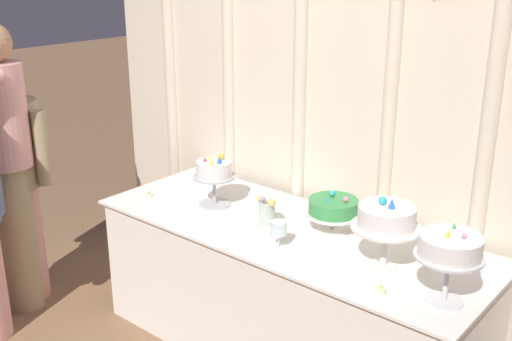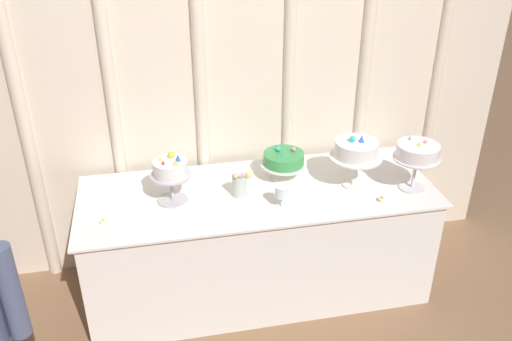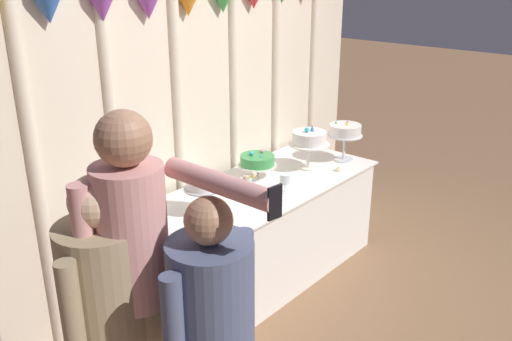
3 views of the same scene
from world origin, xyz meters
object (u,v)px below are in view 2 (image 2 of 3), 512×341
wine_glass (282,192)px  flower_vase (240,185)px  cake_display_leftmost (171,172)px  cake_display_rightmost (417,154)px  cake_display_midright (356,151)px  tealight_near_left (382,200)px  cake_table (258,241)px  cake_display_midleft (284,160)px  tealight_far_left (104,221)px

wine_glass → flower_vase: size_ratio=0.75×
cake_display_leftmost → cake_display_rightmost: size_ratio=0.93×
cake_display_midright → flower_vase: cake_display_midright is taller
tealight_near_left → cake_display_leftmost: bearing=168.1°
cake_display_leftmost → cake_display_midright: size_ratio=0.88×
cake_table → flower_vase: (-0.12, -0.03, 0.45)m
flower_vase → wine_glass: bearing=-38.6°
cake_table → cake_display_rightmost: 1.12m
cake_table → wine_glass: 0.52m
cake_table → cake_display_midright: bearing=-5.4°
cake_display_midleft → cake_display_rightmost: bearing=-21.6°
wine_glass → flower_vase: (-0.21, 0.17, -0.02)m
wine_glass → tealight_near_left: bearing=-5.9°
cake_display_midleft → flower_vase: size_ratio=1.58×
cake_display_rightmost → cake_display_midleft: bearing=158.4°
cake_display_midright → tealight_far_left: 1.51m
cake_display_leftmost → flower_vase: bearing=-3.2°
cake_display_midleft → wine_glass: 0.34m
cake_display_midleft → tealight_near_left: cake_display_midleft is taller
cake_table → tealight_far_left: (-0.90, -0.16, 0.38)m
cake_display_leftmost → tealight_far_left: size_ratio=6.36×
cake_display_midright → flower_vase: (-0.70, 0.02, -0.16)m
cake_table → cake_display_leftmost: bearing=-178.8°
cake_display_rightmost → wine_glass: size_ratio=2.41×
cake_table → wine_glass: (0.10, -0.20, 0.47)m
cake_display_leftmost → tealight_far_left: bearing=-158.6°
wine_glass → cake_display_midright: bearing=16.7°
cake_display_rightmost → flower_vase: 1.06m
cake_display_rightmost → tealight_near_left: (-0.24, -0.10, -0.23)m
cake_table → cake_display_midright: (0.59, -0.06, 0.61)m
cake_display_leftmost → cake_display_rightmost: (1.44, -0.15, 0.04)m
tealight_far_left → cake_display_leftmost: bearing=21.4°
flower_vase → tealight_far_left: bearing=-170.6°
cake_display_leftmost → flower_vase: cake_display_leftmost is taller
cake_display_rightmost → wine_glass: bearing=-177.3°
cake_display_midright → tealight_far_left: cake_display_midright is taller
tealight_far_left → tealight_near_left: bearing=-3.6°
cake_display_midleft → wine_glass: (-0.09, -0.33, -0.03)m
cake_display_leftmost → wine_glass: bearing=-17.5°
cake_table → cake_display_rightmost: bearing=-10.0°
cake_display_midright → wine_glass: cake_display_midright is taller
wine_glass → tealight_near_left: wine_glass is taller
cake_display_rightmost → flower_vase: bearing=172.9°
cake_display_leftmost → tealight_near_left: size_ratio=6.16×
cake_display_midleft → flower_vase: (-0.31, -0.16, -0.05)m
cake_display_rightmost → tealight_far_left: 1.84m
wine_glass → cake_display_rightmost: bearing=2.7°
cake_display_midright → tealight_far_left: bearing=-175.8°
tealight_near_left → wine_glass: bearing=174.1°
tealight_far_left → tealight_near_left: size_ratio=0.97×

